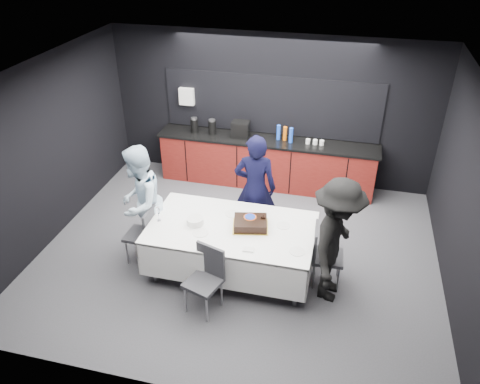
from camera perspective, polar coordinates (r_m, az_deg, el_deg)
name	(u,v)px	position (r m, az deg, el deg)	size (l,w,h in m)	color
ground	(238,253)	(7.33, -0.19, -7.41)	(6.00, 6.00, 0.00)	#47474C
room_shell	(238,145)	(6.34, -0.22, 5.79)	(6.04, 5.04, 2.82)	white
kitchenette	(266,158)	(8.87, 3.15, 4.14)	(4.10, 0.64, 2.05)	#5E120E
party_table	(232,235)	(6.64, -1.03, -5.21)	(2.32, 1.32, 0.78)	#99999E
cake_assembly	(251,223)	(6.51, 1.29, -3.83)	(0.56, 0.49, 0.16)	gold
plate_stack	(195,221)	(6.60, -5.49, -3.55)	(0.24, 0.24, 0.10)	white
loose_plate_near	(200,233)	(6.45, -4.84, -4.96)	(0.22, 0.22, 0.01)	white
loose_plate_right_a	(283,225)	(6.59, 5.30, -4.09)	(0.20, 0.20, 0.01)	white
loose_plate_right_b	(297,251)	(6.15, 6.98, -7.20)	(0.20, 0.20, 0.01)	white
loose_plate_far	(233,214)	(6.81, -0.91, -2.67)	(0.21, 0.21, 0.01)	white
fork_pile	(248,250)	(6.12, 1.03, -7.03)	(0.15, 0.09, 0.02)	white
champagne_flute	(158,211)	(6.69, -9.97, -2.32)	(0.06, 0.06, 0.22)	white
chair_left	(145,231)	(7.02, -11.50, -4.70)	(0.43, 0.43, 0.92)	#303135
chair_right	(323,251)	(6.60, 10.03, -7.15)	(0.44, 0.44, 0.92)	#303135
chair_near	(206,274)	(6.16, -4.12, -10.00)	(0.53, 0.53, 0.92)	#303135
person_center	(255,188)	(7.21, 1.86, 0.45)	(0.65, 0.43, 1.79)	black
person_left	(140,203)	(7.02, -12.10, -1.29)	(0.86, 0.67, 1.78)	silver
person_right	(336,242)	(6.21, 11.64, -5.93)	(1.16, 0.67, 1.80)	black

